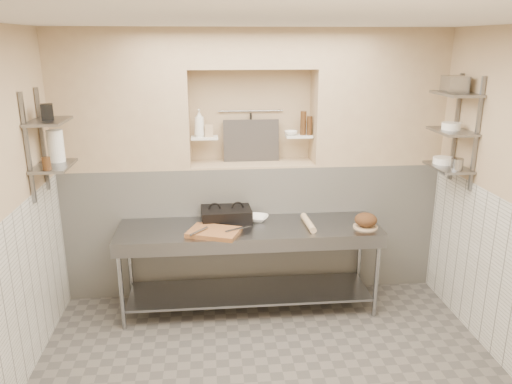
{
  "coord_description": "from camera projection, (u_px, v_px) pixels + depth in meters",
  "views": [
    {
      "loc": [
        -0.45,
        -3.43,
        2.67
      ],
      "look_at": [
        -0.04,
        0.9,
        1.35
      ],
      "focal_mm": 35.0,
      "sensor_mm": 36.0,
      "label": 1
    }
  ],
  "objects": [
    {
      "name": "ceiling",
      "position": [
        275.0,
        12.0,
        3.25
      ],
      "size": [
        4.0,
        3.9,
        0.1
      ],
      "primitive_type": "cube",
      "color": "silver",
      "rests_on": "ground"
    },
    {
      "name": "wall_back",
      "position": [
        250.0,
        159.0,
        5.58
      ],
      "size": [
        4.0,
        0.1,
        2.8
      ],
      "primitive_type": "cube",
      "color": "tan",
      "rests_on": "ground"
    },
    {
      "name": "backwall_lower",
      "position": [
        252.0,
        226.0,
        5.55
      ],
      "size": [
        4.0,
        0.4,
        1.4
      ],
      "primitive_type": "cube",
      "color": "silver",
      "rests_on": "floor"
    },
    {
      "name": "alcove_sill",
      "position": [
        252.0,
        164.0,
        5.34
      ],
      "size": [
        1.3,
        0.4,
        0.02
      ],
      "primitive_type": "cube",
      "color": "tan",
      "rests_on": "backwall_lower"
    },
    {
      "name": "backwall_pillar_left",
      "position": [
        121.0,
        100.0,
        5.02
      ],
      "size": [
        1.35,
        0.4,
        1.4
      ],
      "primitive_type": "cube",
      "color": "tan",
      "rests_on": "backwall_lower"
    },
    {
      "name": "backwall_pillar_right",
      "position": [
        377.0,
        97.0,
        5.26
      ],
      "size": [
        1.35,
        0.4,
        1.4
      ],
      "primitive_type": "cube",
      "color": "tan",
      "rests_on": "backwall_lower"
    },
    {
      "name": "backwall_header",
      "position": [
        252.0,
        48.0,
        4.99
      ],
      "size": [
        1.3,
        0.4,
        0.4
      ],
      "primitive_type": "cube",
      "color": "tan",
      "rests_on": "backwall_lower"
    },
    {
      "name": "wainscot_left",
      "position": [
        6.0,
        318.0,
        3.7
      ],
      "size": [
        0.02,
        3.9,
        1.4
      ],
      "primitive_type": "cube",
      "color": "silver",
      "rests_on": "floor"
    },
    {
      "name": "alcove_shelf_left",
      "position": [
        204.0,
        138.0,
        5.21
      ],
      "size": [
        0.28,
        0.16,
        0.02
      ],
      "primitive_type": "cube",
      "color": "white",
      "rests_on": "backwall_lower"
    },
    {
      "name": "alcove_shelf_right",
      "position": [
        299.0,
        136.0,
        5.3
      ],
      "size": [
        0.28,
        0.16,
        0.02
      ],
      "primitive_type": "cube",
      "color": "white",
      "rests_on": "backwall_lower"
    },
    {
      "name": "utensil_rail",
      "position": [
        251.0,
        111.0,
        5.34
      ],
      "size": [
        0.7,
        0.02,
        0.02
      ],
      "primitive_type": "cylinder",
      "rotation": [
        0.0,
        1.57,
        0.0
      ],
      "color": "gray",
      "rests_on": "wall_back"
    },
    {
      "name": "hanging_steel",
      "position": [
        251.0,
        127.0,
        5.37
      ],
      "size": [
        0.02,
        0.02,
        0.3
      ],
      "primitive_type": "cylinder",
      "color": "black",
      "rests_on": "utensil_rail"
    },
    {
      "name": "splash_panel",
      "position": [
        251.0,
        141.0,
        5.37
      ],
      "size": [
        0.6,
        0.08,
        0.45
      ],
      "primitive_type": "cube",
      "rotation": [
        -0.14,
        0.0,
        0.0
      ],
      "color": "#383330",
      "rests_on": "alcove_sill"
    },
    {
      "name": "shelf_rail_left_a",
      "position": [
        43.0,
        140.0,
        4.57
      ],
      "size": [
        0.03,
        0.03,
        0.95
      ],
      "primitive_type": "cube",
      "color": "slate",
      "rests_on": "wall_left"
    },
    {
      "name": "shelf_rail_left_b",
      "position": [
        28.0,
        149.0,
        4.19
      ],
      "size": [
        0.03,
        0.03,
        0.95
      ],
      "primitive_type": "cube",
      "color": "slate",
      "rests_on": "wall_left"
    },
    {
      "name": "wall_shelf_left_lower",
      "position": [
        54.0,
        166.0,
        4.45
      ],
      "size": [
        0.3,
        0.5,
        0.02
      ],
      "primitive_type": "cube",
      "color": "slate",
      "rests_on": "wall_left"
    },
    {
      "name": "wall_shelf_left_upper",
      "position": [
        48.0,
        121.0,
        4.33
      ],
      "size": [
        0.3,
        0.5,
        0.03
      ],
      "primitive_type": "cube",
      "color": "slate",
      "rests_on": "wall_left"
    },
    {
      "name": "shelf_rail_right_a",
      "position": [
        456.0,
        128.0,
        4.92
      ],
      "size": [
        0.03,
        0.03,
        1.05
      ],
      "primitive_type": "cube",
      "color": "slate",
      "rests_on": "wall_right"
    },
    {
      "name": "shelf_rail_right_b",
      "position": [
        477.0,
        135.0,
        4.53
      ],
      "size": [
        0.03,
        0.03,
        1.05
      ],
      "primitive_type": "cube",
      "color": "slate",
      "rests_on": "wall_right"
    },
    {
      "name": "wall_shelf_right_lower",
      "position": [
        448.0,
        167.0,
        4.81
      ],
      "size": [
        0.3,
        0.5,
        0.02
      ],
      "primitive_type": "cube",
      "color": "slate",
      "rests_on": "wall_right"
    },
    {
      "name": "wall_shelf_right_mid",
      "position": [
        452.0,
        131.0,
        4.71
      ],
      "size": [
        0.3,
        0.5,
        0.02
      ],
      "primitive_type": "cube",
      "color": "slate",
      "rests_on": "wall_right"
    },
    {
      "name": "wall_shelf_right_upper",
      "position": [
        456.0,
        94.0,
        4.61
      ],
      "size": [
        0.3,
        0.5,
        0.03
      ],
      "primitive_type": "cube",
      "color": "slate",
      "rests_on": "wall_right"
    },
    {
      "name": "prep_table",
      "position": [
        249.0,
        251.0,
        5.02
      ],
      "size": [
        2.6,
        0.7,
        0.9
      ],
      "color": "gray",
      "rests_on": "floor"
    },
    {
      "name": "panini_press",
      "position": [
        226.0,
        214.0,
        5.1
      ],
      "size": [
        0.52,
        0.39,
        0.14
      ],
      "rotation": [
        0.0,
        0.0,
        0.05
      ],
      "color": "black",
      "rests_on": "prep_table"
    },
    {
      "name": "cutting_board",
      "position": [
        214.0,
        232.0,
        4.75
      ],
      "size": [
        0.56,
        0.48,
        0.04
      ],
      "primitive_type": "cube",
      "rotation": [
        0.0,
        0.0,
        -0.36
      ],
      "color": "brown",
      "rests_on": "prep_table"
    },
    {
      "name": "knife_blade",
      "position": [
        238.0,
        229.0,
        4.77
      ],
      "size": [
        0.25,
        0.16,
        0.01
      ],
      "primitive_type": "cube",
      "rotation": [
        0.0,
        0.0,
        0.53
      ],
      "color": "gray",
      "rests_on": "cutting_board"
    },
    {
      "name": "tongs",
      "position": [
        199.0,
        231.0,
        4.69
      ],
      "size": [
        0.17,
        0.2,
        0.02
      ],
      "primitive_type": "cylinder",
      "rotation": [
        1.57,
        0.0,
        -0.69
      ],
      "color": "gray",
      "rests_on": "cutting_board"
    },
    {
      "name": "mixing_bowl",
      "position": [
        258.0,
        218.0,
        5.11
      ],
      "size": [
        0.27,
        0.27,
        0.05
      ],
      "primitive_type": "imported",
      "rotation": [
        0.0,
        0.0,
        -0.31
      ],
      "color": "white",
      "rests_on": "prep_table"
    },
    {
      "name": "rolling_pin",
      "position": [
        308.0,
        223.0,
        4.97
      ],
      "size": [
        0.08,
        0.43,
        0.07
      ],
      "primitive_type": "cylinder",
      "rotation": [
        1.57,
        0.0,
        0.04
      ],
      "color": "#D3B294",
      "rests_on": "prep_table"
    },
    {
      "name": "bread_board",
      "position": [
        365.0,
        227.0,
        4.94
      ],
      "size": [
        0.24,
        0.24,
        0.01
      ],
      "primitive_type": "cylinder",
      "color": "#D3B294",
      "rests_on": "prep_table"
    },
    {
      "name": "bread_loaf",
      "position": [
        366.0,
        220.0,
        4.91
      ],
      "size": [
        0.22,
        0.22,
        0.13
      ],
      "primitive_type": "ellipsoid",
      "color": "#4C2D19",
      "rests_on": "bread_board"
    },
    {
      "name": "bottle_soap",
      "position": [
        199.0,
        123.0,
        5.16
      ],
      "size": [
        0.12,
        0.12,
        0.29
      ],
      "primitive_type": "imported",
      "rotation": [
        0.0,
        0.0,
        -0.07
      ],
      "color": "white",
      "rests_on": "alcove_shelf_left"
    },
    {
      "name": "jar_alcove",
      "position": [
        209.0,
        131.0,
        5.19
      ],
      "size": [
        0.08,
        0.08,
        0.12
      ],
      "primitive_type": "cube",
      "color": "tan",
      "rests_on": "alcove_shelf_left"
    },
    {
      "name": "bowl_alcove",
      "position": [
        291.0,
        133.0,
        5.28
      ],
      "size": [
        0.16,
        0.16,
        0.04
      ],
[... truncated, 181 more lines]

